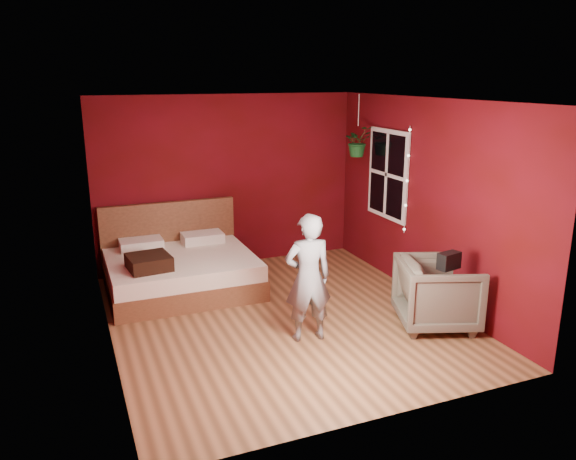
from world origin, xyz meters
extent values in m
plane|color=#99643D|center=(0.00, 0.00, 0.00)|extent=(4.50, 4.50, 0.00)
cube|color=#5F0A16|center=(0.00, 2.26, 1.30)|extent=(4.00, 0.02, 2.60)
cube|color=#5F0A16|center=(0.00, -2.26, 1.30)|extent=(4.00, 0.02, 2.60)
cube|color=#5F0A16|center=(-2.01, 0.00, 1.30)|extent=(0.02, 4.50, 2.60)
cube|color=#5F0A16|center=(2.01, 0.00, 1.30)|extent=(0.02, 4.50, 2.60)
cube|color=silver|center=(0.00, 0.00, 2.61)|extent=(4.00, 4.50, 0.02)
cube|color=white|center=(1.97, 0.90, 1.50)|extent=(0.04, 0.97, 1.27)
cube|color=black|center=(1.96, 0.90, 1.50)|extent=(0.02, 0.85, 1.15)
cube|color=white|center=(1.95, 0.90, 1.50)|extent=(0.03, 0.05, 1.15)
cube|color=white|center=(1.95, 0.90, 1.50)|extent=(0.03, 0.85, 0.05)
cylinder|color=silver|center=(1.94, 0.38, 1.50)|extent=(0.01, 0.01, 1.45)
sphere|color=#FFF2CC|center=(1.94, 0.38, 0.83)|extent=(0.04, 0.04, 0.04)
sphere|color=#FFF2CC|center=(1.94, 0.38, 1.16)|extent=(0.04, 0.04, 0.04)
sphere|color=#FFF2CC|center=(1.94, 0.38, 1.50)|extent=(0.04, 0.04, 0.04)
sphere|color=#FFF2CC|center=(1.94, 0.38, 1.84)|extent=(0.04, 0.04, 0.04)
sphere|color=#FFF2CC|center=(1.94, 0.38, 2.17)|extent=(0.04, 0.04, 0.04)
cube|color=brown|center=(-0.95, 1.37, 0.14)|extent=(1.96, 1.67, 0.27)
cube|color=white|center=(-0.95, 1.37, 0.38)|extent=(1.92, 1.63, 0.22)
cube|color=brown|center=(-0.95, 2.16, 0.54)|extent=(1.96, 0.08, 1.08)
cube|color=white|center=(-1.39, 1.93, 0.56)|extent=(0.59, 0.37, 0.14)
cube|color=white|center=(-0.51, 1.93, 0.56)|extent=(0.59, 0.37, 0.14)
imported|color=slate|center=(0.05, -0.62, 0.73)|extent=(0.57, 0.41, 1.45)
imported|color=#6C6655|center=(1.60, -0.88, 0.40)|extent=(1.13, 1.11, 0.81)
cube|color=black|center=(1.51, -1.14, 0.90)|extent=(0.29, 0.19, 0.19)
cube|color=black|center=(-1.42, 1.01, 0.58)|extent=(0.56, 0.56, 0.18)
cylinder|color=silver|center=(1.75, 1.41, 2.37)|extent=(0.01, 0.01, 0.45)
imported|color=#195824|center=(1.75, 1.41, 1.92)|extent=(0.46, 0.41, 0.45)
camera|label=1|loc=(-2.32, -5.88, 2.87)|focal=35.00mm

